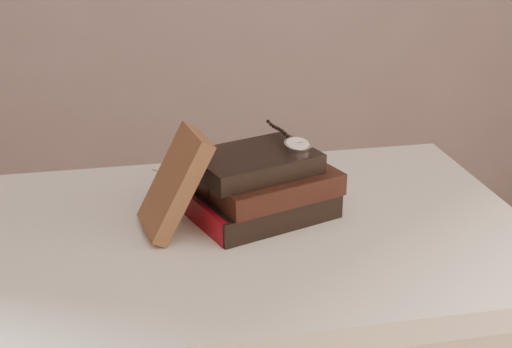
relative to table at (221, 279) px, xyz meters
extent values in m
cube|color=silver|center=(0.00, 0.00, 0.07)|extent=(1.00, 0.60, 0.04)
cube|color=white|center=(0.00, 0.00, 0.01)|extent=(0.88, 0.49, 0.08)
cylinder|color=white|center=(0.45, 0.25, -0.30)|extent=(0.05, 0.05, 0.71)
cube|color=black|center=(0.08, 0.04, 0.11)|extent=(0.26, 0.21, 0.04)
cube|color=#F1DFC5|center=(0.08, 0.04, 0.11)|extent=(0.25, 0.20, 0.03)
cube|color=gold|center=(-0.03, 0.02, 0.11)|extent=(0.01, 0.01, 0.04)
cube|color=maroon|center=(-0.02, 0.00, 0.11)|extent=(0.05, 0.13, 0.04)
cube|color=black|center=(0.09, 0.03, 0.15)|extent=(0.24, 0.20, 0.04)
cube|color=#F1DFC5|center=(0.09, 0.03, 0.15)|extent=(0.23, 0.19, 0.03)
cube|color=gold|center=(-0.01, 0.02, 0.15)|extent=(0.01, 0.01, 0.04)
cube|color=black|center=(0.06, 0.04, 0.19)|extent=(0.22, 0.19, 0.03)
cube|color=#F1DFC5|center=(0.07, 0.04, 0.19)|extent=(0.22, 0.18, 0.02)
cube|color=gold|center=(-0.03, 0.03, 0.19)|extent=(0.01, 0.01, 0.03)
cube|color=#482C1C|center=(-0.07, 0.01, 0.17)|extent=(0.12, 0.12, 0.16)
cylinder|color=silver|center=(0.14, 0.04, 0.21)|extent=(0.06, 0.06, 0.02)
cylinder|color=white|center=(0.14, 0.04, 0.21)|extent=(0.05, 0.05, 0.01)
torus|color=silver|center=(0.14, 0.04, 0.21)|extent=(0.05, 0.05, 0.01)
cylinder|color=silver|center=(0.13, 0.07, 0.21)|extent=(0.01, 0.01, 0.01)
cube|color=black|center=(0.14, 0.05, 0.21)|extent=(0.01, 0.01, 0.00)
cube|color=black|center=(0.14, 0.04, 0.21)|extent=(0.01, 0.00, 0.00)
sphere|color=black|center=(0.13, 0.07, 0.21)|extent=(0.01, 0.01, 0.01)
sphere|color=black|center=(0.13, 0.09, 0.21)|extent=(0.01, 0.01, 0.01)
sphere|color=black|center=(0.12, 0.10, 0.22)|extent=(0.01, 0.01, 0.01)
sphere|color=black|center=(0.12, 0.11, 0.21)|extent=(0.01, 0.01, 0.01)
sphere|color=black|center=(0.12, 0.12, 0.21)|extent=(0.01, 0.01, 0.01)
sphere|color=black|center=(0.12, 0.14, 0.21)|extent=(0.01, 0.01, 0.01)
sphere|color=black|center=(0.12, 0.15, 0.21)|extent=(0.01, 0.01, 0.01)
sphere|color=black|center=(0.11, 0.16, 0.21)|extent=(0.01, 0.01, 0.01)
torus|color=silver|center=(-0.04, 0.07, 0.16)|extent=(0.05, 0.03, 0.04)
torus|color=silver|center=(0.00, 0.08, 0.16)|extent=(0.05, 0.03, 0.04)
cylinder|color=silver|center=(-0.02, 0.07, 0.16)|extent=(0.01, 0.01, 0.00)
cylinder|color=silver|center=(-0.08, 0.11, 0.15)|extent=(0.04, 0.09, 0.02)
cylinder|color=silver|center=(0.01, 0.14, 0.15)|extent=(0.04, 0.09, 0.02)
camera|label=1|loc=(-0.14, -1.01, 0.62)|focal=50.35mm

